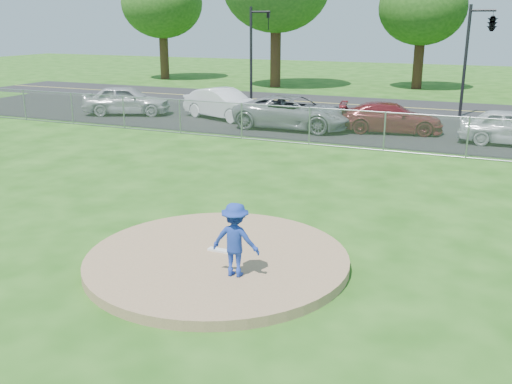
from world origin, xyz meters
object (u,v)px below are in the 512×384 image
parked_car_silver (127,100)px  parked_car_darkred (391,118)px  parked_car_gray (293,112)px  traffic_signal_center (490,25)px  pitcher (235,240)px  traffic_signal_left (255,46)px  parked_car_white (224,104)px  traffic_cone (240,114)px

parked_car_silver → parked_car_darkred: bearing=-109.6°
parked_car_gray → parked_car_silver: bearing=87.5°
traffic_signal_center → parked_car_gray: (-7.76, -6.94, -3.84)m
parked_car_darkred → traffic_signal_center: bearing=-40.8°
traffic_signal_center → pitcher: size_ratio=3.94×
parked_car_darkred → parked_car_silver: bearing=81.0°
traffic_signal_center → pitcher: bearing=-98.1°
traffic_signal_left → traffic_signal_center: bearing=-0.0°
traffic_signal_center → parked_car_silver: bearing=-159.3°
traffic_signal_left → pitcher: bearing=-67.3°
parked_car_silver → parked_car_gray: size_ratio=0.83×
pitcher → parked_car_white: 19.10m
traffic_cone → parked_car_darkred: size_ratio=0.18×
traffic_signal_center → parked_car_white: bearing=-154.4°
parked_car_gray → parked_car_darkred: (4.30, 0.89, -0.10)m
traffic_signal_center → parked_car_white: size_ratio=1.22×
traffic_signal_left → parked_car_white: 6.33m
pitcher → parked_car_gray: pitcher is taller
traffic_signal_center → parked_car_white: 13.81m
pitcher → parked_car_darkred: size_ratio=0.31×
pitcher → parked_car_darkred: pitcher is taller
parked_car_white → traffic_signal_center: bearing=-43.4°
parked_car_gray → parked_car_darkred: parked_car_gray is taller
parked_car_white → parked_car_gray: bearing=-85.1°
parked_car_gray → parked_car_darkred: bearing=-78.5°
pitcher → parked_car_gray: size_ratio=0.26×
traffic_signal_center → parked_car_white: (-11.96, -5.72, -3.84)m
traffic_signal_left → traffic_cone: traffic_signal_left is taller
parked_car_gray → traffic_signal_left: bearing=35.5°
traffic_cone → parked_car_silver: 6.60m
pitcher → traffic_cone: pitcher is taller
traffic_signal_left → pitcher: 24.74m
parked_car_gray → parked_car_white: bearing=73.7°
parked_car_darkred → parked_car_gray: bearing=90.6°
parked_car_silver → parked_car_white: (5.32, 0.82, -0.01)m
traffic_signal_center → parked_car_silver: traffic_signal_center is taller
traffic_signal_center → traffic_cone: traffic_signal_center is taller
parked_car_white → parked_car_darkred: parked_car_white is taller
parked_car_silver → parked_car_gray: parked_car_silver is taller
traffic_signal_center → parked_car_gray: size_ratio=1.03×
pitcher → parked_car_darkred: (-0.25, 16.65, -0.24)m
traffic_cone → parked_car_white: bearing=151.3°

